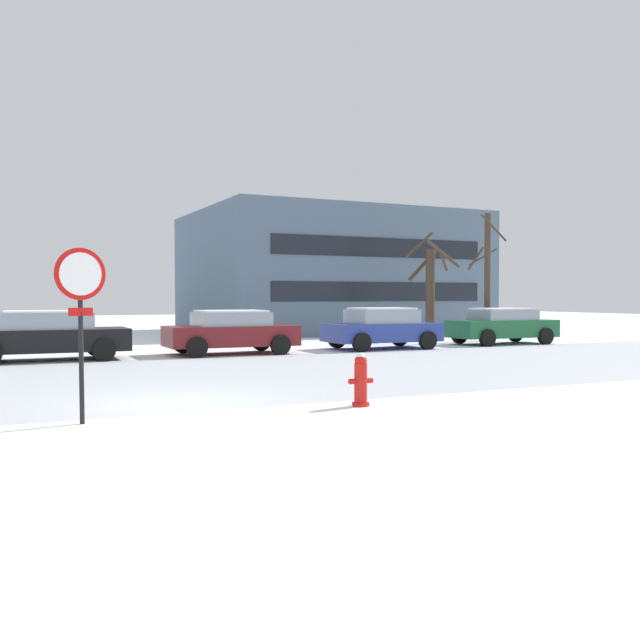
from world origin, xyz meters
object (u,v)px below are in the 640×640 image
(parked_car_black, at_px, (47,335))
(parked_car_green, at_px, (502,325))
(stop_sign, at_px, (81,300))
(parked_car_blue, at_px, (382,328))
(fire_hydrant, at_px, (361,379))
(parked_car_maroon, at_px, (231,331))

(parked_car_black, height_order, parked_car_green, parked_car_black)
(stop_sign, xyz_separation_m, parked_car_black, (0.39, 11.06, -1.05))
(parked_car_black, xyz_separation_m, parked_car_blue, (11.08, -0.25, 0.00))
(parked_car_blue, bearing_deg, stop_sign, -136.67)
(parked_car_blue, bearing_deg, fire_hydrant, -122.16)
(stop_sign, xyz_separation_m, parked_car_blue, (11.46, 10.81, -1.05))
(fire_hydrant, relative_size, parked_car_maroon, 0.21)
(stop_sign, height_order, parked_car_maroon, stop_sign)
(fire_hydrant, xyz_separation_m, parked_car_black, (-4.07, 11.39, 0.29))
(parked_car_black, distance_m, parked_car_blue, 11.08)
(stop_sign, height_order, parked_car_black, stop_sign)
(parked_car_maroon, bearing_deg, parked_car_black, 178.74)
(parked_car_black, distance_m, parked_car_maroon, 5.54)
(parked_car_blue, bearing_deg, parked_car_maroon, 178.67)
(parked_car_black, xyz_separation_m, parked_car_maroon, (5.54, -0.12, -0.01))
(stop_sign, relative_size, parked_car_black, 0.56)
(stop_sign, height_order, fire_hydrant, stop_sign)
(fire_hydrant, bearing_deg, parked_car_green, 42.03)
(parked_car_black, bearing_deg, parked_car_blue, -1.30)
(parked_car_black, height_order, parked_car_maroon, parked_car_black)
(parked_car_black, bearing_deg, stop_sign, -92.00)
(parked_car_black, distance_m, parked_car_green, 16.61)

